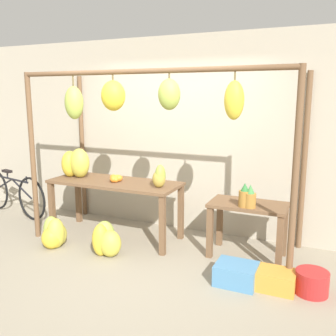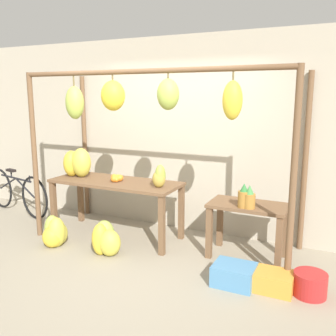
{
  "view_description": "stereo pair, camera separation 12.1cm",
  "coord_description": "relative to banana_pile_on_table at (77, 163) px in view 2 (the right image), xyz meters",
  "views": [
    {
      "loc": [
        2.05,
        -3.58,
        1.97
      ],
      "look_at": [
        0.12,
        0.72,
        1.06
      ],
      "focal_mm": 40.0,
      "sensor_mm": 36.0,
      "label": 1
    },
    {
      "loc": [
        2.16,
        -3.53,
        1.97
      ],
      "look_at": [
        0.12,
        0.72,
        1.06
      ],
      "focal_mm": 40.0,
      "sensor_mm": 36.0,
      "label": 2
    }
  ],
  "objects": [
    {
      "name": "ground_plane",
      "position": [
        1.34,
        -0.71,
        -1.01
      ],
      "size": [
        20.0,
        20.0,
        0.0
      ],
      "primitive_type": "plane",
      "color": "gray"
    },
    {
      "name": "shop_wall_back",
      "position": [
        1.34,
        0.75,
        0.39
      ],
      "size": [
        8.0,
        0.08,
        2.8
      ],
      "color": "#B2A893",
      "rests_on": "ground_plane"
    },
    {
      "name": "stall_awning",
      "position": [
        1.28,
        -0.27,
        0.71
      ],
      "size": [
        3.5,
        1.27,
        2.27
      ],
      "color": "brown",
      "rests_on": "ground_plane"
    },
    {
      "name": "display_table_main",
      "position": [
        0.65,
        0.01,
        -0.31
      ],
      "size": [
        1.84,
        0.7,
        0.81
      ],
      "color": "brown",
      "rests_on": "ground_plane"
    },
    {
      "name": "display_table_side",
      "position": [
        2.49,
        0.09,
        -0.48
      ],
      "size": [
        0.93,
        0.53,
        0.69
      ],
      "color": "brown",
      "rests_on": "ground_plane"
    },
    {
      "name": "banana_pile_on_table",
      "position": [
        0.0,
        0.0,
        0.0
      ],
      "size": [
        0.44,
        0.3,
        0.42
      ],
      "color": "gold",
      "rests_on": "display_table_main"
    },
    {
      "name": "orange_pile",
      "position": [
        0.69,
        -0.01,
        -0.16
      ],
      "size": [
        0.18,
        0.21,
        0.1
      ],
      "color": "orange",
      "rests_on": "display_table_main"
    },
    {
      "name": "pineapple_cluster",
      "position": [
        2.51,
        -0.07,
        -0.2
      ],
      "size": [
        0.2,
        0.14,
        0.29
      ],
      "color": "#A3702D",
      "rests_on": "display_table_side"
    },
    {
      "name": "banana_pile_ground_left",
      "position": [
        0.11,
        -0.65,
        -0.83
      ],
      "size": [
        0.4,
        0.45,
        0.4
      ],
      "color": "gold",
      "rests_on": "ground_plane"
    },
    {
      "name": "banana_pile_ground_right",
      "position": [
        0.87,
        -0.58,
        -0.81
      ],
      "size": [
        0.48,
        0.42,
        0.42
      ],
      "color": "gold",
      "rests_on": "ground_plane"
    },
    {
      "name": "fruit_crate_white",
      "position": [
        2.54,
        -0.64,
        -0.9
      ],
      "size": [
        0.43,
        0.35,
        0.22
      ],
      "color": "#4C84B2",
      "rests_on": "ground_plane"
    },
    {
      "name": "blue_bucket",
      "position": [
        3.29,
        -0.53,
        -0.89
      ],
      "size": [
        0.33,
        0.33,
        0.24
      ],
      "color": "#AD2323",
      "rests_on": "ground_plane"
    },
    {
      "name": "parked_bicycle",
      "position": [
        -1.47,
        0.18,
        -0.64
      ],
      "size": [
        1.72,
        0.4,
        0.74
      ],
      "color": "black",
      "rests_on": "ground_plane"
    },
    {
      "name": "papaya_pile",
      "position": [
        1.37,
        -0.06,
        -0.07
      ],
      "size": [
        0.21,
        0.2,
        0.3
      ],
      "color": "#B2993D",
      "rests_on": "display_table_main"
    },
    {
      "name": "fruit_crate_purple",
      "position": [
        2.95,
        -0.58,
        -0.91
      ],
      "size": [
        0.39,
        0.32,
        0.2
      ],
      "color": "orange",
      "rests_on": "ground_plane"
    }
  ]
}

